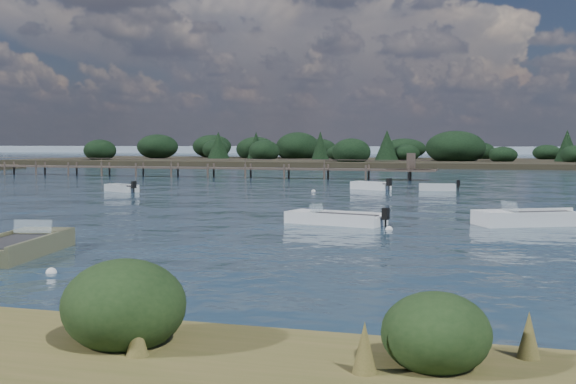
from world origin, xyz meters
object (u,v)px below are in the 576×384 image
(dinghy_near_olive, at_px, (18,250))
(dinghy_mid_white_b, at_px, (532,221))
(tender_far_white, at_px, (371,187))
(tender_far_grey_b, at_px, (437,189))
(tender_far_grey, at_px, (122,190))
(dinghy_mid_white_a, at_px, (335,221))
(jetty, at_px, (174,168))

(dinghy_near_olive, bearing_deg, dinghy_mid_white_b, 40.21)
(tender_far_white, height_order, tender_far_grey_b, tender_far_white)
(dinghy_mid_white_b, relative_size, tender_far_grey, 1.63)
(dinghy_mid_white_b, height_order, dinghy_near_olive, dinghy_mid_white_b)
(dinghy_mid_white_b, height_order, tender_far_grey, dinghy_mid_white_b)
(tender_far_white, distance_m, dinghy_mid_white_a, 24.80)
(tender_far_grey_b, bearing_deg, dinghy_near_olive, -106.02)
(tender_far_grey_b, distance_m, jetty, 33.22)
(dinghy_mid_white_a, bearing_deg, jetty, 124.08)
(dinghy_near_olive, bearing_deg, dinghy_mid_white_a, 56.04)
(dinghy_mid_white_b, distance_m, tender_far_grey_b, 23.56)
(dinghy_mid_white_a, distance_m, tender_far_grey_b, 25.04)
(dinghy_near_olive, xyz_separation_m, tender_far_grey_b, (10.59, 36.88, -0.02))
(dinghy_near_olive, relative_size, jetty, 0.09)
(tender_far_white, bearing_deg, tender_far_grey, -156.68)
(dinghy_mid_white_b, height_order, dinghy_mid_white_a, dinghy_mid_white_b)
(tender_far_grey_b, xyz_separation_m, jetty, (-29.59, 15.08, 0.83))
(dinghy_mid_white_a, bearing_deg, tender_far_grey_b, 84.20)
(tender_far_grey_b, bearing_deg, dinghy_mid_white_a, -95.80)
(dinghy_mid_white_b, distance_m, jetty, 52.03)
(tender_far_grey, height_order, tender_far_white, tender_far_white)
(dinghy_mid_white_b, relative_size, tender_far_grey_b, 1.72)
(dinghy_mid_white_a, bearing_deg, dinghy_mid_white_b, 14.04)
(jetty, bearing_deg, tender_far_white, -32.18)
(tender_far_grey, height_order, jetty, jetty)
(tender_far_white, height_order, jetty, jetty)
(dinghy_near_olive, relative_size, tender_far_white, 1.59)
(tender_far_grey_b, bearing_deg, jetty, 152.99)
(dinghy_mid_white_a, distance_m, jetty, 48.29)
(tender_far_grey, distance_m, jetty, 23.96)
(dinghy_near_olive, relative_size, tender_far_grey, 1.68)
(tender_far_grey, relative_size, dinghy_mid_white_a, 0.68)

